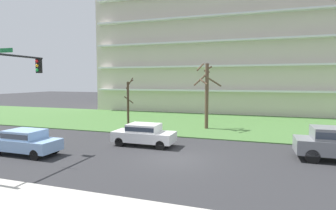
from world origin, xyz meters
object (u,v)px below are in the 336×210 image
Objects in this scene: tree_left at (206,93)px; sedan_white_center_left at (144,134)px; sedan_blue_near_left at (25,141)px; tree_far_left at (128,101)px.

tree_left reaches higher than sedan_white_center_left.
sedan_blue_near_left is 7.61m from sedan_white_center_left.
sedan_blue_near_left is at bearing 36.73° from sedan_white_center_left.
tree_far_left is 8.36m from tree_left.
tree_far_left reaches higher than sedan_blue_near_left.
sedan_white_center_left is (6.13, 4.50, 0.00)m from sedan_blue_near_left.
tree_left is 1.43× the size of sedan_blue_near_left.
tree_far_left is at bearing 86.90° from sedan_blue_near_left.
sedan_blue_near_left and sedan_white_center_left have the same top height.
sedan_blue_near_left is (-9.15, -12.46, -2.63)m from tree_left.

